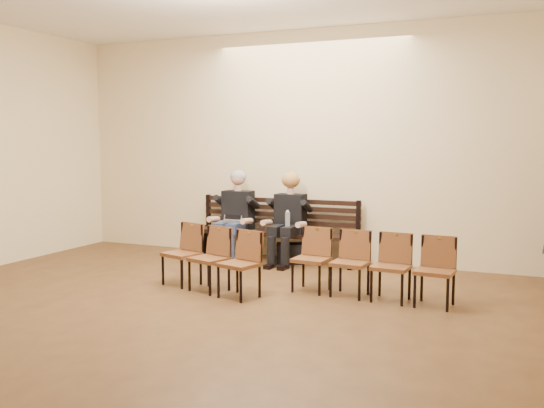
{
  "coord_description": "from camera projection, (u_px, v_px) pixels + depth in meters",
  "views": [
    {
      "loc": [
        3.13,
        -3.77,
        1.83
      ],
      "look_at": [
        -0.23,
        4.05,
        0.93
      ],
      "focal_mm": 40.0,
      "sensor_mm": 36.0,
      "label": 1
    }
  ],
  "objects": [
    {
      "name": "ground",
      "position": [
        100.0,
        369.0,
        4.86
      ],
      "size": [
        10.0,
        10.0,
        0.0
      ],
      "primitive_type": "plane",
      "color": "brown",
      "rests_on": "ground"
    },
    {
      "name": "room_walls",
      "position": [
        150.0,
        59.0,
        5.31
      ],
      "size": [
        8.02,
        10.01,
        3.51
      ],
      "color": "beige",
      "rests_on": "ground"
    },
    {
      "name": "bench",
      "position": [
        274.0,
        246.0,
        9.26
      ],
      "size": [
        2.6,
        0.9,
        0.45
      ],
      "primitive_type": "cube",
      "color": "black",
      "rests_on": "ground"
    },
    {
      "name": "seated_man",
      "position": [
        235.0,
        215.0,
        9.34
      ],
      "size": [
        0.57,
        0.79,
        1.36
      ],
      "primitive_type": null,
      "color": "black",
      "rests_on": "ground"
    },
    {
      "name": "seated_woman",
      "position": [
        288.0,
        221.0,
        9.0
      ],
      "size": [
        0.55,
        0.76,
        1.28
      ],
      "primitive_type": null,
      "color": "black",
      "rests_on": "ground"
    },
    {
      "name": "laptop",
      "position": [
        230.0,
        224.0,
        9.23
      ],
      "size": [
        0.32,
        0.26,
        0.22
      ],
      "primitive_type": "cube",
      "rotation": [
        0.0,
        0.0,
        0.09
      ],
      "color": "silver",
      "rests_on": "bench"
    },
    {
      "name": "water_bottle",
      "position": [
        288.0,
        228.0,
        8.78
      ],
      "size": [
        0.09,
        0.09,
        0.24
      ],
      "primitive_type": "cylinder",
      "rotation": [
        0.0,
        0.0,
        -0.22
      ],
      "color": "silver",
      "rests_on": "bench"
    },
    {
      "name": "bag",
      "position": [
        290.0,
        253.0,
        9.05
      ],
      "size": [
        0.48,
        0.4,
        0.3
      ],
      "primitive_type": "cube",
      "rotation": [
        0.0,
        0.0,
        0.36
      ],
      "color": "black",
      "rests_on": "ground"
    },
    {
      "name": "chair_row_front",
      "position": [
        209.0,
        259.0,
        7.35
      ],
      "size": [
        1.47,
        0.82,
        0.78
      ],
      "primitive_type": "cube",
      "rotation": [
        0.0,
        0.0,
        -0.29
      ],
      "color": "brown",
      "rests_on": "ground"
    },
    {
      "name": "chair_row_back",
      "position": [
        370.0,
        265.0,
        7.0
      ],
      "size": [
        1.91,
        0.56,
        0.78
      ],
      "primitive_type": "cube",
      "rotation": [
        0.0,
        0.0,
        -0.07
      ],
      "color": "brown",
      "rests_on": "ground"
    }
  ]
}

